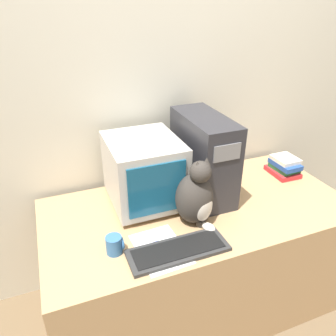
{
  "coord_description": "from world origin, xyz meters",
  "views": [
    {
      "loc": [
        -0.71,
        -0.92,
        1.75
      ],
      "look_at": [
        -0.17,
        0.44,
        0.98
      ],
      "focal_mm": 35.0,
      "sensor_mm": 36.0,
      "label": 1
    }
  ],
  "objects_px": {
    "cat": "(196,197)",
    "book_stack": "(284,166)",
    "crt_monitor": "(144,171)",
    "keyboard": "(178,250)",
    "computer_tower": "(203,157)",
    "pen": "(144,246)",
    "mug": "(115,245)"
  },
  "relations": [
    {
      "from": "cat",
      "to": "mug",
      "type": "height_order",
      "value": "cat"
    },
    {
      "from": "cat",
      "to": "book_stack",
      "type": "relative_size",
      "value": 1.74
    },
    {
      "from": "keyboard",
      "to": "cat",
      "type": "relative_size",
      "value": 1.28
    },
    {
      "from": "book_stack",
      "to": "mug",
      "type": "distance_m",
      "value": 1.23
    },
    {
      "from": "crt_monitor",
      "to": "computer_tower",
      "type": "xyz_separation_m",
      "value": [
        0.34,
        -0.03,
        0.04
      ]
    },
    {
      "from": "pen",
      "to": "cat",
      "type": "bearing_deg",
      "value": 16.66
    },
    {
      "from": "cat",
      "to": "computer_tower",
      "type": "bearing_deg",
      "value": 37.55
    },
    {
      "from": "computer_tower",
      "to": "keyboard",
      "type": "bearing_deg",
      "value": -128.01
    },
    {
      "from": "book_stack",
      "to": "pen",
      "type": "distance_m",
      "value": 1.11
    },
    {
      "from": "cat",
      "to": "crt_monitor",
      "type": "bearing_deg",
      "value": 105.21
    },
    {
      "from": "computer_tower",
      "to": "cat",
      "type": "height_order",
      "value": "computer_tower"
    },
    {
      "from": "computer_tower",
      "to": "cat",
      "type": "xyz_separation_m",
      "value": [
        -0.16,
        -0.24,
        -0.09
      ]
    },
    {
      "from": "cat",
      "to": "pen",
      "type": "height_order",
      "value": "cat"
    },
    {
      "from": "book_stack",
      "to": "keyboard",
      "type": "bearing_deg",
      "value": -155.26
    },
    {
      "from": "crt_monitor",
      "to": "book_stack",
      "type": "height_order",
      "value": "crt_monitor"
    },
    {
      "from": "crt_monitor",
      "to": "cat",
      "type": "distance_m",
      "value": 0.33
    },
    {
      "from": "pen",
      "to": "mug",
      "type": "bearing_deg",
      "value": 173.55
    },
    {
      "from": "crt_monitor",
      "to": "keyboard",
      "type": "relative_size",
      "value": 0.93
    },
    {
      "from": "keyboard",
      "to": "mug",
      "type": "distance_m",
      "value": 0.29
    },
    {
      "from": "computer_tower",
      "to": "book_stack",
      "type": "height_order",
      "value": "computer_tower"
    },
    {
      "from": "crt_monitor",
      "to": "computer_tower",
      "type": "bearing_deg",
      "value": -5.23
    },
    {
      "from": "book_stack",
      "to": "pen",
      "type": "height_order",
      "value": "book_stack"
    },
    {
      "from": "crt_monitor",
      "to": "mug",
      "type": "relative_size",
      "value": 5.01
    },
    {
      "from": "cat",
      "to": "pen",
      "type": "xyz_separation_m",
      "value": [
        -0.31,
        -0.09,
        -0.14
      ]
    },
    {
      "from": "crt_monitor",
      "to": "book_stack",
      "type": "relative_size",
      "value": 2.09
    },
    {
      "from": "keyboard",
      "to": "book_stack",
      "type": "bearing_deg",
      "value": 24.74
    },
    {
      "from": "cat",
      "to": "book_stack",
      "type": "bearing_deg",
      "value": -1.08
    },
    {
      "from": "cat",
      "to": "book_stack",
      "type": "distance_m",
      "value": 0.8
    },
    {
      "from": "keyboard",
      "to": "mug",
      "type": "xyz_separation_m",
      "value": [
        -0.27,
        0.1,
        0.03
      ]
    },
    {
      "from": "crt_monitor",
      "to": "mug",
      "type": "distance_m",
      "value": 0.45
    },
    {
      "from": "cat",
      "to": "book_stack",
      "type": "xyz_separation_m",
      "value": [
        0.75,
        0.25,
        -0.09
      ]
    },
    {
      "from": "cat",
      "to": "pen",
      "type": "relative_size",
      "value": 2.26
    }
  ]
}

